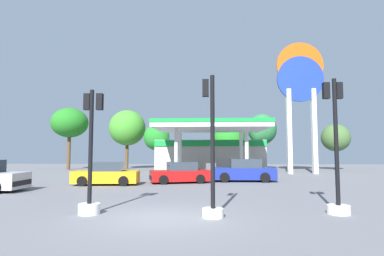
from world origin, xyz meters
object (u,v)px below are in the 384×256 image
(traffic_signal_1, at_px, (336,165))
(tree_4, at_px, (262,129))
(tree_2, at_px, (157,137))
(traffic_signal_2, at_px, (212,171))
(station_pole_sign, at_px, (300,89))
(tree_1, at_px, (127,128))
(car_2, at_px, (180,173))
(car_0, at_px, (107,174))
(tree_5, at_px, (336,138))
(traffic_signal_0, at_px, (91,170))
(tree_3, at_px, (229,135))
(car_3, at_px, (243,171))
(tree_0, at_px, (70,123))

(traffic_signal_1, xyz_separation_m, tree_4, (2.42, 27.19, 3.19))
(tree_2, bearing_deg, traffic_signal_2, -77.32)
(traffic_signal_2, relative_size, tree_4, 0.68)
(station_pole_sign, distance_m, tree_1, 20.86)
(car_2, distance_m, tree_2, 15.89)
(station_pole_sign, relative_size, traffic_signal_1, 2.81)
(car_0, distance_m, traffic_signal_2, 11.66)
(station_pole_sign, xyz_separation_m, car_0, (-15.58, -10.88, -7.61))
(traffic_signal_1, relative_size, tree_2, 0.86)
(tree_4, xyz_separation_m, tree_5, (8.27, -1.02, -1.09))
(traffic_signal_0, bearing_deg, tree_2, 94.01)
(station_pole_sign, xyz_separation_m, car_2, (-11.03, -9.45, -7.63))
(tree_3, distance_m, tree_4, 4.31)
(tree_1, relative_size, tree_2, 1.38)
(station_pole_sign, relative_size, tree_5, 2.41)
(car_3, height_order, traffic_signal_0, traffic_signal_0)
(station_pole_sign, distance_m, traffic_signal_2, 23.49)
(traffic_signal_1, bearing_deg, station_pole_sign, 76.15)
(traffic_signal_2, distance_m, tree_0, 31.60)
(traffic_signal_2, bearing_deg, car_3, 78.63)
(car_2, height_order, tree_4, tree_4)
(car_2, height_order, traffic_signal_0, traffic_signal_0)
(tree_0, height_order, tree_1, tree_0)
(traffic_signal_0, relative_size, tree_4, 0.63)
(traffic_signal_0, bearing_deg, station_pole_sign, 56.84)
(station_pole_sign, distance_m, car_2, 16.40)
(car_3, relative_size, tree_1, 0.61)
(car_2, bearing_deg, tree_3, 74.22)
(traffic_signal_0, bearing_deg, traffic_signal_1, 2.58)
(car_3, xyz_separation_m, tree_4, (4.15, 15.48, 4.10))
(traffic_signal_0, relative_size, tree_1, 0.57)
(car_3, xyz_separation_m, traffic_signal_2, (-2.50, -12.44, 0.74))
(car_2, relative_size, tree_1, 0.58)
(traffic_signal_0, bearing_deg, tree_3, 75.97)
(traffic_signal_2, distance_m, tree_4, 28.90)
(traffic_signal_2, relative_size, tree_3, 0.77)
(station_pole_sign, height_order, tree_5, station_pole_sign)
(tree_1, bearing_deg, tree_0, -164.70)
(tree_2, distance_m, tree_5, 20.82)
(tree_0, bearing_deg, traffic_signal_2, -58.28)
(tree_5, bearing_deg, car_3, -130.66)
(tree_0, bearing_deg, car_2, -46.87)
(car_0, bearing_deg, car_2, 17.42)
(traffic_signal_0, xyz_separation_m, tree_4, (10.73, 27.56, 3.37))
(car_0, xyz_separation_m, traffic_signal_1, (10.70, -8.94, 0.97))
(traffic_signal_0, bearing_deg, tree_0, 115.24)
(traffic_signal_2, xyz_separation_m, tree_1, (-9.93, 28.44, 3.62))
(tree_2, relative_size, tree_4, 0.79)
(traffic_signal_0, distance_m, tree_3, 27.46)
(tree_1, bearing_deg, tree_2, -29.46)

